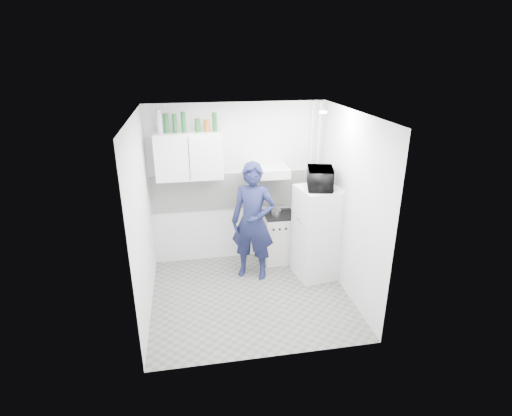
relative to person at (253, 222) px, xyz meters
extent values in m
plane|color=slate|center=(-0.14, -0.58, -0.92)|extent=(2.80, 2.80, 0.00)
plane|color=white|center=(-0.14, -0.58, 1.68)|extent=(2.80, 2.80, 0.00)
plane|color=white|center=(-0.14, 0.67, 0.38)|extent=(2.80, 0.00, 2.80)
plane|color=white|center=(-1.54, -0.58, 0.38)|extent=(0.00, 2.60, 2.60)
plane|color=white|center=(1.26, -0.58, 0.38)|extent=(0.00, 2.60, 2.60)
imported|color=#161B3D|center=(0.00, 0.00, 0.00)|extent=(0.79, 0.67, 1.83)
cube|color=silver|center=(0.51, 0.42, -0.51)|extent=(0.50, 0.50, 0.81)
cube|color=white|center=(0.96, -0.15, -0.19)|extent=(0.69, 0.69, 1.45)
cube|color=black|center=(0.51, 0.42, -0.09)|extent=(0.48, 0.48, 0.03)
cylinder|color=silver|center=(0.45, 0.40, -0.04)|extent=(0.15, 0.15, 0.09)
imported|color=black|center=(0.96, -0.15, 0.68)|extent=(0.60, 0.48, 0.29)
cylinder|color=#B2B7BC|center=(-1.27, 0.49, 1.45)|extent=(0.08, 0.08, 0.34)
cylinder|color=#144C1E|center=(-1.18, 0.49, 1.43)|extent=(0.07, 0.07, 0.28)
cylinder|color=#144C1E|center=(-1.06, 0.49, 1.42)|extent=(0.07, 0.07, 0.27)
cylinder|color=#144C1E|center=(-0.93, 0.49, 1.43)|extent=(0.07, 0.07, 0.30)
cylinder|color=#144C1E|center=(-0.73, 0.49, 1.38)|extent=(0.08, 0.08, 0.20)
cylinder|color=brown|center=(-0.60, 0.49, 1.37)|extent=(0.09, 0.09, 0.18)
cylinder|color=#144C1E|center=(-0.48, 0.49, 1.42)|extent=(0.07, 0.07, 0.28)
cube|color=white|center=(-0.89, 0.49, 0.93)|extent=(1.00, 0.35, 0.70)
cube|color=silver|center=(0.31, 0.42, 0.65)|extent=(0.60, 0.50, 0.14)
cube|color=white|center=(-0.14, 0.65, 0.28)|extent=(2.74, 0.03, 0.60)
cylinder|color=silver|center=(1.16, 0.59, 0.38)|extent=(0.05, 0.05, 2.60)
cylinder|color=silver|center=(1.04, 0.59, 0.38)|extent=(0.04, 0.04, 2.60)
cylinder|color=white|center=(0.86, -0.38, 1.65)|extent=(0.10, 0.10, 0.02)
camera|label=1|loc=(-0.92, -5.42, 2.40)|focal=28.00mm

